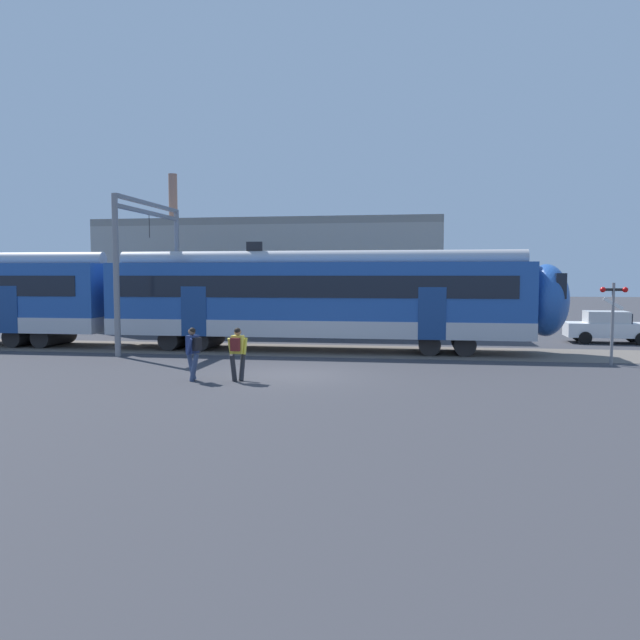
% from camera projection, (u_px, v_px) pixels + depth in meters
% --- Properties ---
extents(ground_plane, '(160.00, 160.00, 0.00)m').
position_uv_depth(ground_plane, '(292.00, 375.00, 20.50)').
color(ground_plane, '#38383D').
extents(track_bed, '(80.00, 4.40, 0.01)m').
position_uv_depth(track_bed, '(81.00, 346.00, 28.80)').
color(track_bed, '#605951').
rests_on(track_bed, ground).
extents(commuter_train, '(38.05, 3.07, 4.73)m').
position_uv_depth(commuter_train, '(130.00, 298.00, 28.25)').
color(commuter_train, silver).
rests_on(commuter_train, ground).
extents(pedestrian_navy, '(0.58, 0.65, 1.67)m').
position_uv_depth(pedestrian_navy, '(193.00, 349.00, 19.22)').
color(pedestrian_navy, navy).
rests_on(pedestrian_navy, ground).
extents(pedestrian_yellow, '(0.57, 0.63, 1.67)m').
position_uv_depth(pedestrian_yellow, '(237.00, 349.00, 19.16)').
color(pedestrian_yellow, '#28282D').
rests_on(pedestrian_yellow, ground).
extents(parked_car_white, '(4.06, 1.88, 1.54)m').
position_uv_depth(parked_car_white, '(609.00, 327.00, 30.06)').
color(parked_car_white, silver).
rests_on(parked_car_white, ground).
extents(catenary_gantry, '(0.24, 6.64, 6.53)m').
position_uv_depth(catenary_gantry, '(150.00, 252.00, 27.96)').
color(catenary_gantry, gray).
rests_on(catenary_gantry, ground).
extents(crossing_signal, '(0.96, 0.22, 3.00)m').
position_uv_depth(crossing_signal, '(613.00, 310.00, 22.51)').
color(crossing_signal, gray).
rests_on(crossing_signal, ground).
extents(background_building, '(19.46, 5.00, 9.20)m').
position_uv_depth(background_building, '(270.00, 276.00, 36.01)').
color(background_building, gray).
rests_on(background_building, ground).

